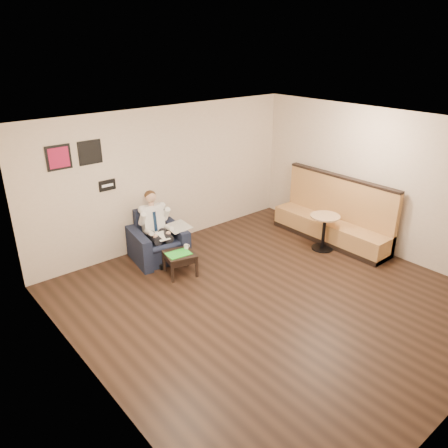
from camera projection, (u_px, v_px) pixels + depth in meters
ground at (271, 299)px, 7.22m from camera, size 6.00×6.00×0.00m
wall_back at (167, 177)px, 8.78m from camera, size 6.00×0.02×2.80m
wall_left at (89, 287)px, 4.89m from camera, size 0.02×6.00×2.80m
wall_right at (383, 183)px, 8.44m from camera, size 0.02×6.00×2.80m
ceiling at (280, 129)px, 6.11m from camera, size 6.00×6.00×0.02m
seating_sign at (107, 185)px, 7.96m from camera, size 0.32×0.02×0.20m
art_print_left at (59, 158)px, 7.23m from camera, size 0.42×0.03×0.42m
art_print_right at (90, 152)px, 7.56m from camera, size 0.42×0.03×0.42m
armchair at (158, 237)px, 8.36m from camera, size 1.10×1.10×0.93m
seated_man at (160, 231)px, 8.20m from camera, size 0.74×0.99×1.27m
lap_papers at (162, 236)px, 8.14m from camera, size 0.24×0.32×0.01m
newspaper at (178, 227)px, 8.40m from camera, size 0.46×0.55×0.01m
side_table at (180, 264)px, 7.91m from camera, size 0.62×0.62×0.42m
green_folder at (179, 254)px, 7.80m from camera, size 0.45×0.34×0.01m
coffee_mug at (186, 247)px, 7.97m from camera, size 0.09×0.09×0.09m
smartphone at (179, 249)px, 7.97m from camera, size 0.15×0.11×0.01m
banquette at (332, 211)px, 9.05m from camera, size 0.63×2.64×1.35m
cafe_table at (324, 232)px, 8.79m from camera, size 0.74×0.74×0.73m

